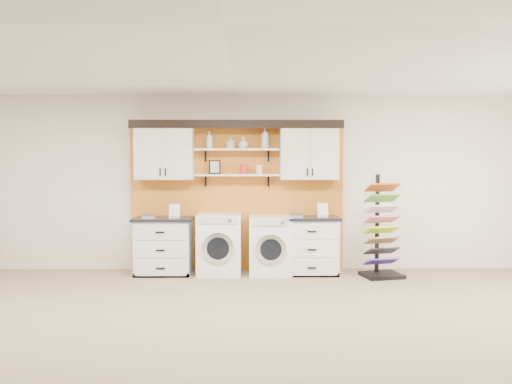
{
  "coord_description": "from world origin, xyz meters",
  "views": [
    {
      "loc": [
        0.22,
        -4.04,
        1.68
      ],
      "look_at": [
        0.28,
        2.3,
        1.34
      ],
      "focal_mm": 35.0,
      "sensor_mm": 36.0,
      "label": 1
    }
  ],
  "objects_px": {
    "dryer": "(270,245)",
    "base_cabinet_right": "(309,245)",
    "sample_rack": "(381,244)",
    "washer": "(219,244)",
    "base_cabinet_left": "(164,246)"
  },
  "relations": [
    {
      "from": "dryer",
      "to": "base_cabinet_right",
      "type": "bearing_deg",
      "value": 0.32
    },
    {
      "from": "base_cabinet_right",
      "to": "sample_rack",
      "type": "distance_m",
      "value": 1.09
    },
    {
      "from": "washer",
      "to": "sample_rack",
      "type": "xyz_separation_m",
      "value": [
        2.46,
        -0.23,
        0.04
      ]
    },
    {
      "from": "base_cabinet_left",
      "to": "washer",
      "type": "height_order",
      "value": "washer"
    },
    {
      "from": "washer",
      "to": "base_cabinet_right",
      "type": "bearing_deg",
      "value": 0.14
    },
    {
      "from": "base_cabinet_right",
      "to": "washer",
      "type": "height_order",
      "value": "washer"
    },
    {
      "from": "washer",
      "to": "sample_rack",
      "type": "height_order",
      "value": "sample_rack"
    },
    {
      "from": "base_cabinet_left",
      "to": "dryer",
      "type": "relative_size",
      "value": 1.0
    },
    {
      "from": "base_cabinet_right",
      "to": "washer",
      "type": "relative_size",
      "value": 0.97
    },
    {
      "from": "base_cabinet_left",
      "to": "base_cabinet_right",
      "type": "height_order",
      "value": "base_cabinet_right"
    },
    {
      "from": "dryer",
      "to": "base_cabinet_left",
      "type": "bearing_deg",
      "value": 179.88
    },
    {
      "from": "base_cabinet_left",
      "to": "washer",
      "type": "xyz_separation_m",
      "value": [
        0.86,
        -0.0,
        0.03
      ]
    },
    {
      "from": "base_cabinet_left",
      "to": "washer",
      "type": "relative_size",
      "value": 0.96
    },
    {
      "from": "dryer",
      "to": "sample_rack",
      "type": "bearing_deg",
      "value": -7.96
    },
    {
      "from": "sample_rack",
      "to": "base_cabinet_right",
      "type": "bearing_deg",
      "value": 155.01
    }
  ]
}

